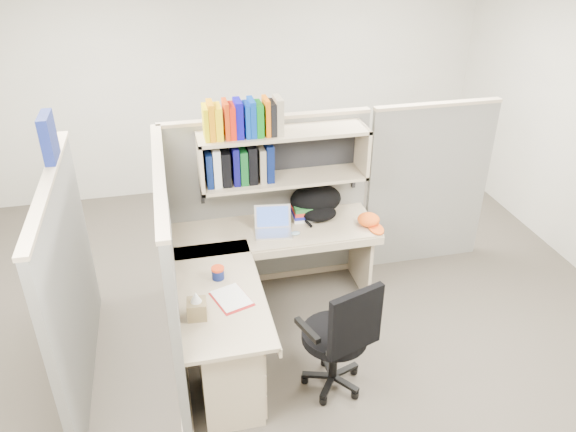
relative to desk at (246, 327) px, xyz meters
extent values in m
plane|color=#332F27|center=(0.41, 0.29, -0.44)|extent=(6.00, 6.00, 0.00)
plane|color=#B6B3A5|center=(0.41, 3.29, 0.91)|extent=(6.00, 0.00, 6.00)
cube|color=slate|center=(0.41, 1.19, 0.36)|extent=(1.80, 0.06, 1.60)
cube|color=tan|center=(0.41, 1.19, 1.18)|extent=(1.80, 0.08, 0.03)
cube|color=slate|center=(-0.49, 0.29, 0.36)|extent=(0.06, 1.80, 1.60)
cube|color=tan|center=(-0.49, 0.29, 1.18)|extent=(0.08, 1.80, 0.03)
cube|color=slate|center=(-1.19, 0.29, 0.36)|extent=(0.06, 1.80, 1.60)
cube|color=slate|center=(1.96, 1.19, 0.36)|extent=(1.20, 0.06, 1.60)
cube|color=navy|center=(-1.19, 0.64, 1.35)|extent=(0.07, 0.27, 0.32)
cube|color=white|center=(-0.46, 0.44, 0.76)|extent=(0.00, 0.21, 0.28)
cube|color=tan|center=(0.51, 0.99, 1.11)|extent=(1.40, 0.34, 0.03)
cube|color=tan|center=(0.51, 0.99, 0.70)|extent=(1.40, 0.34, 0.03)
cube|color=tan|center=(-0.18, 0.99, 0.90)|extent=(0.03, 0.34, 0.44)
cube|color=tan|center=(1.19, 0.99, 0.90)|extent=(0.03, 0.34, 0.44)
cube|color=black|center=(0.51, 1.15, 0.90)|extent=(1.38, 0.01, 0.41)
cube|color=#D7C104|center=(-0.11, 0.97, 1.25)|extent=(0.03, 0.20, 0.26)
cube|color=orange|center=(-0.07, 0.97, 1.27)|extent=(0.05, 0.20, 0.29)
cube|color=yellow|center=(-0.02, 0.97, 1.25)|extent=(0.06, 0.20, 0.26)
cube|color=#B82F07|center=(0.05, 0.97, 1.27)|extent=(0.04, 0.20, 0.29)
cube|color=red|center=(0.09, 0.97, 1.25)|extent=(0.05, 0.20, 0.26)
cube|color=#0A0597|center=(0.14, 0.97, 1.27)|extent=(0.06, 0.20, 0.29)
cube|color=#0535A2|center=(0.21, 0.97, 1.25)|extent=(0.04, 0.20, 0.26)
cube|color=#053197|center=(0.25, 0.97, 1.27)|extent=(0.04, 0.20, 0.29)
cube|color=#086E14|center=(0.30, 0.97, 1.25)|extent=(0.06, 0.20, 0.26)
cube|color=#E36105|center=(0.36, 0.97, 1.27)|extent=(0.04, 0.20, 0.29)
cube|color=black|center=(0.41, 0.97, 1.25)|extent=(0.05, 0.20, 0.26)
cube|color=gray|center=(0.46, 0.97, 1.27)|extent=(0.06, 0.20, 0.29)
cube|color=#07164A|center=(-0.11, 1.01, 0.86)|extent=(0.05, 0.24, 0.29)
cube|color=silver|center=(-0.05, 1.01, 0.87)|extent=(0.06, 0.24, 0.32)
cube|color=black|center=(0.02, 1.01, 0.86)|extent=(0.07, 0.24, 0.29)
cube|color=#08074E|center=(0.10, 1.01, 0.87)|extent=(0.05, 0.24, 0.32)
cube|color=#0A471A|center=(0.17, 1.01, 0.86)|extent=(0.06, 0.24, 0.29)
cube|color=black|center=(0.24, 1.01, 0.87)|extent=(0.07, 0.24, 0.32)
cube|color=gray|center=(0.32, 1.01, 0.86)|extent=(0.05, 0.24, 0.29)
cube|color=#071346|center=(0.38, 1.01, 0.87)|extent=(0.06, 0.24, 0.32)
cube|color=tan|center=(0.41, 0.86, 0.28)|extent=(1.74, 0.60, 0.03)
cube|color=tan|center=(-0.16, 0.09, 0.28)|extent=(0.60, 1.34, 0.03)
cube|color=tan|center=(0.41, 0.56, 0.24)|extent=(1.74, 0.02, 0.07)
cube|color=tan|center=(0.14, 0.09, 0.24)|extent=(0.02, 1.34, 0.07)
cube|color=tan|center=(-0.16, -0.26, -0.10)|extent=(0.40, 0.55, 0.68)
cube|color=tan|center=(0.05, -0.26, 0.10)|extent=(0.02, 0.50, 0.16)
cube|color=tan|center=(0.05, -0.26, -0.08)|extent=(0.02, 0.50, 0.16)
cube|color=tan|center=(0.05, -0.26, -0.30)|extent=(0.02, 0.50, 0.22)
cube|color=#B2B2B7|center=(0.06, -0.26, 0.10)|extent=(0.01, 0.12, 0.01)
cube|color=tan|center=(1.21, 0.89, -0.09)|extent=(0.03, 0.55, 0.70)
cylinder|color=#0D1850|center=(-0.16, 0.25, 0.33)|extent=(0.09, 0.09, 0.08)
cylinder|color=red|center=(-0.16, 0.25, 0.38)|extent=(0.10, 0.10, 0.02)
ellipsoid|color=#87A9BF|center=(0.55, 0.73, 0.31)|extent=(0.08, 0.05, 0.03)
cylinder|color=silver|center=(0.33, 0.97, 0.34)|extent=(0.09, 0.09, 0.11)
cylinder|color=black|center=(0.60, -0.28, 0.04)|extent=(0.47, 0.47, 0.07)
cube|color=black|center=(0.66, -0.48, 0.32)|extent=(0.41, 0.18, 0.47)
cylinder|color=black|center=(0.60, -0.28, -0.15)|extent=(0.06, 0.06, 0.41)
cylinder|color=black|center=(0.60, -0.28, -0.39)|extent=(0.45, 0.45, 0.10)
cube|color=black|center=(0.37, -0.35, 0.20)|extent=(0.12, 0.27, 0.04)
cube|color=black|center=(0.82, -0.20, 0.20)|extent=(0.12, 0.27, 0.04)
camera|label=1|loc=(-0.41, -3.19, 2.74)|focal=35.00mm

